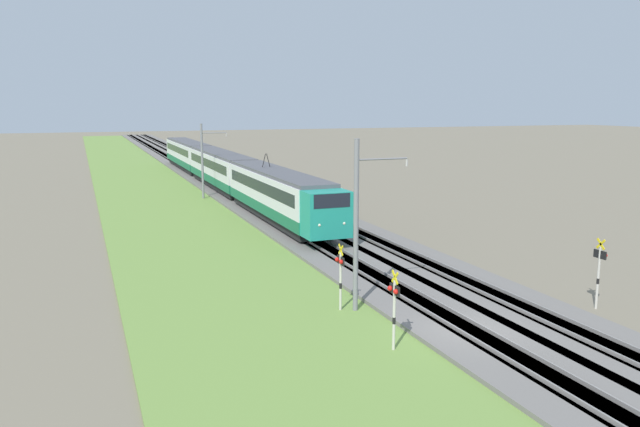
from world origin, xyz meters
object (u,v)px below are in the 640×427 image
(catenary_mast_near, at_px, (357,225))
(catenary_mast_mid, at_px, (203,160))
(passenger_train, at_px, (220,167))
(crossing_signal_far, at_px, (599,266))
(crossing_signal_aux, at_px, (340,272))
(crossing_signal_near, at_px, (394,303))

(catenary_mast_near, height_order, catenary_mast_mid, catenary_mast_near)
(catenary_mast_mid, bearing_deg, passenger_train, -25.65)
(crossing_signal_far, bearing_deg, crossing_signal_aux, 161.37)
(crossing_signal_far, height_order, catenary_mast_mid, catenary_mast_mid)
(crossing_signal_near, bearing_deg, crossing_signal_far, -173.74)
(catenary_mast_mid, bearing_deg, crossing_signal_aux, 178.91)
(catenary_mast_mid, bearing_deg, catenary_mast_near, 179.99)
(crossing_signal_near, height_order, crossing_signal_far, crossing_signal_far)
(catenary_mast_mid, bearing_deg, crossing_signal_near, 179.12)
(crossing_signal_far, distance_m, catenary_mast_mid, 40.31)
(catenary_mast_near, bearing_deg, passenger_train, -4.02)
(crossing_signal_far, bearing_deg, catenary_mast_near, 161.63)
(crossing_signal_near, height_order, catenary_mast_near, catenary_mast_near)
(crossing_signal_far, distance_m, crossing_signal_aux, 11.54)
(crossing_signal_near, bearing_deg, passenger_train, -94.38)
(crossing_signal_aux, height_order, catenary_mast_near, catenary_mast_near)
(passenger_train, relative_size, catenary_mast_mid, 8.63)
(catenary_mast_near, distance_m, catenary_mast_mid, 35.53)
(crossing_signal_aux, bearing_deg, crossing_signal_near, 90.70)
(crossing_signal_aux, distance_m, catenary_mast_mid, 35.31)
(crossing_signal_far, relative_size, catenary_mast_near, 0.42)
(catenary_mast_near, bearing_deg, crossing_signal_far, -108.37)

